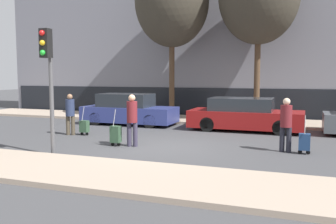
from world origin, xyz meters
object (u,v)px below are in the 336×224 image
at_px(parked_car_1, 245,115).
at_px(trolley_left, 84,126).
at_px(pedestrian_center, 132,117).
at_px(traffic_light, 48,66).
at_px(parked_car_0, 128,110).
at_px(trolley_center, 116,134).
at_px(bare_tree_near_crossing, 172,2).
at_px(pedestrian_left, 70,112).
at_px(pedestrian_right, 286,122).
at_px(trolley_right, 304,142).

distance_m(parked_car_1, trolley_left, 6.54).
relative_size(pedestrian_center, traffic_light, 0.47).
bearing_deg(parked_car_1, parked_car_0, 179.25).
distance_m(trolley_center, bare_tree_near_crossing, 9.42).
distance_m(parked_car_0, pedestrian_left, 3.62).
height_order(trolley_left, pedestrian_right, pedestrian_right).
distance_m(pedestrian_right, trolley_right, 0.79).
distance_m(pedestrian_right, traffic_light, 7.11).
relative_size(parked_car_1, pedestrian_center, 2.74).
distance_m(parked_car_0, pedestrian_right, 8.29).
relative_size(parked_car_1, pedestrian_right, 2.84).
height_order(pedestrian_right, traffic_light, traffic_light).
distance_m(parked_car_0, traffic_light, 7.26).
height_order(parked_car_1, trolley_right, parked_car_1).
xyz_separation_m(parked_car_0, pedestrian_center, (2.51, -4.84, 0.29)).
height_order(pedestrian_center, traffic_light, traffic_light).
bearing_deg(parked_car_0, parked_car_1, -0.75).
height_order(parked_car_1, trolley_left, parked_car_1).
bearing_deg(trolley_right, trolley_center, -172.33).
bearing_deg(trolley_left, pedestrian_left, -166.05).
bearing_deg(traffic_light, pedestrian_center, 53.37).
height_order(pedestrian_left, traffic_light, traffic_light).
bearing_deg(parked_car_1, pedestrian_center, -121.26).
xyz_separation_m(trolley_left, trolley_center, (2.19, -1.56, 0.05)).
bearing_deg(bare_tree_near_crossing, parked_car_0, -115.83).
height_order(pedestrian_left, trolley_left, pedestrian_left).
height_order(pedestrian_left, pedestrian_center, pedestrian_center).
bearing_deg(traffic_light, pedestrian_right, 24.64).
height_order(parked_car_0, bare_tree_near_crossing, bare_tree_near_crossing).
bearing_deg(trolley_right, pedestrian_left, 175.65).
distance_m(pedestrian_left, bare_tree_near_crossing, 8.21).
bearing_deg(trolley_right, pedestrian_right, 167.44).
relative_size(trolley_center, trolley_right, 1.05).
height_order(parked_car_0, pedestrian_center, pedestrian_center).
bearing_deg(trolley_center, parked_car_0, 111.65).
height_order(parked_car_0, pedestrian_left, pedestrian_left).
xyz_separation_m(pedestrian_left, trolley_center, (2.72, -1.43, -0.51)).
relative_size(parked_car_0, bare_tree_near_crossing, 0.53).
height_order(trolley_center, pedestrian_right, pedestrian_right).
xyz_separation_m(pedestrian_center, traffic_light, (-1.57, -2.11, 1.61)).
xyz_separation_m(pedestrian_center, pedestrian_right, (4.71, 0.77, -0.04)).
xyz_separation_m(parked_car_0, trolley_center, (1.97, -4.97, -0.28)).
xyz_separation_m(parked_car_0, trolley_left, (-0.22, -3.41, -0.33)).
height_order(pedestrian_left, bare_tree_near_crossing, bare_tree_near_crossing).
bearing_deg(pedestrian_center, trolley_right, -6.44).
bearing_deg(parked_car_1, traffic_light, -122.98).
bearing_deg(parked_car_0, traffic_light, -82.33).
xyz_separation_m(pedestrian_left, traffic_light, (1.68, -3.41, 1.67)).
bearing_deg(pedestrian_right, bare_tree_near_crossing, -35.46).
distance_m(pedestrian_center, bare_tree_near_crossing, 9.05).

